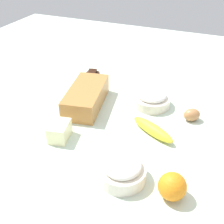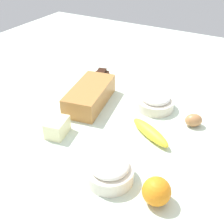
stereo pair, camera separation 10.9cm
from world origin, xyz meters
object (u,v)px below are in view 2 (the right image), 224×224
Objects in this scene: egg_near_butter at (194,120)px; loaf_pan at (90,95)px; banana at (150,132)px; butter_block at (57,127)px; orange_fruit at (156,191)px; sugar_bowl at (155,101)px; chocolate_plate at (100,75)px; flour_bowl at (110,170)px.

loaf_pan is at bearing 97.41° from egg_near_butter.
butter_block is (-0.15, 0.30, 0.01)m from banana.
orange_fruit is 0.44m from butter_block.
butter_block is 0.50m from egg_near_butter.
orange_fruit is 1.24× the size of egg_near_butter.
egg_near_butter reaches higher than banana.
orange_fruit is (-0.26, -0.13, 0.02)m from banana.
sugar_bowl is (0.10, -0.25, -0.01)m from loaf_pan.
orange_fruit is at bearing -153.90° from banana.
loaf_pan is 3.33× the size of butter_block.
banana reaches higher than chocolate_plate.
flour_bowl is 1.81× the size of orange_fruit.
banana is at bearing 141.12° from egg_near_butter.
sugar_bowl reaches higher than banana.
butter_block is at bearing 116.62° from banana.
loaf_pan is at bearing 3.31° from butter_block.
chocolate_plate is at bearing 12.98° from butter_block.
orange_fruit is 0.78m from chocolate_plate.
butter_block reaches higher than banana.
butter_block reaches higher than chocolate_plate.
egg_near_butter is at bearing 1.67° from orange_fruit.
chocolate_plate is at bearing 69.07° from sugar_bowl.
egg_near_butter is (0.06, -0.42, -0.02)m from loaf_pan.
flour_bowl is at bearing 86.17° from orange_fruit.
sugar_bowl reaches higher than chocolate_plate.
banana is (-0.19, -0.06, -0.01)m from sugar_bowl.
loaf_pan is at bearing -157.95° from chocolate_plate.
chocolate_plate is (0.57, 0.38, -0.02)m from flour_bowl.
banana is at bearing -5.51° from flour_bowl.
flour_bowl reaches higher than egg_near_butter.
banana is at bearing -163.04° from sugar_bowl.
flour_bowl is at bearing -109.96° from butter_block.
flour_bowl is at bearing -146.15° from chocolate_plate.
banana is at bearing 26.10° from orange_fruit.
banana is (0.25, -0.02, -0.01)m from flour_bowl.
sugar_bowl is at bearing -79.18° from loaf_pan.
orange_fruit is (-0.01, -0.15, 0.00)m from flour_bowl.
chocolate_plate is at bearing 51.66° from banana.
banana is at bearing -128.34° from chocolate_plate.
egg_near_butter is 0.55m from chocolate_plate.
egg_near_butter is 0.49× the size of chocolate_plate.
butter_block is at bearing 70.04° from flour_bowl.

